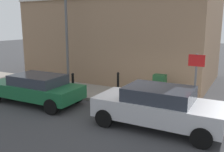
# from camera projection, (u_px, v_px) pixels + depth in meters

# --- Properties ---
(ground) EXTENTS (80.00, 80.00, 0.00)m
(ground) POSITION_uv_depth(u_px,v_px,m) (132.00, 117.00, 9.84)
(ground) COLOR #38383A
(sidewalk) EXTENTS (2.34, 30.00, 0.15)m
(sidewalk) POSITION_uv_depth(u_px,v_px,m) (50.00, 86.00, 14.39)
(sidewalk) COLOR gray
(sidewalk) RESTS_ON ground
(corner_building) EXTENTS (6.66, 11.22, 7.70)m
(corner_building) POSITION_uv_depth(u_px,v_px,m) (123.00, 18.00, 16.30)
(corner_building) COLOR #937256
(corner_building) RESTS_ON ground
(car_silver) EXTENTS (1.97, 4.36, 1.44)m
(car_silver) POSITION_uv_depth(u_px,v_px,m) (158.00, 106.00, 8.72)
(car_silver) COLOR #B7B7BC
(car_silver) RESTS_ON ground
(car_green) EXTENTS (1.98, 4.48, 1.32)m
(car_green) POSITION_uv_depth(u_px,v_px,m) (36.00, 88.00, 11.40)
(car_green) COLOR #195933
(car_green) RESTS_ON ground
(utility_cabinet) EXTENTS (0.46, 0.61, 1.15)m
(utility_cabinet) POSITION_uv_depth(u_px,v_px,m) (159.00, 88.00, 11.46)
(utility_cabinet) COLOR #1E4C28
(utility_cabinet) RESTS_ON sidewalk
(bollard_near_cabinet) EXTENTS (0.14, 0.14, 1.04)m
(bollard_near_cabinet) POSITION_uv_depth(u_px,v_px,m) (118.00, 82.00, 12.56)
(bollard_near_cabinet) COLOR black
(bollard_near_cabinet) RESTS_ON sidewalk
(bollard_far_kerb) EXTENTS (0.14, 0.14, 1.04)m
(bollard_far_kerb) POSITION_uv_depth(u_px,v_px,m) (73.00, 83.00, 12.37)
(bollard_far_kerb) COLOR black
(bollard_far_kerb) RESTS_ON sidewalk
(street_sign) EXTENTS (0.08, 0.60, 2.30)m
(street_sign) POSITION_uv_depth(u_px,v_px,m) (196.00, 75.00, 9.53)
(street_sign) COLOR #59595B
(street_sign) RESTS_ON sidewalk
(lamppost) EXTENTS (0.20, 0.44, 5.72)m
(lamppost) POSITION_uv_depth(u_px,v_px,m) (67.00, 28.00, 13.41)
(lamppost) COLOR #59595B
(lamppost) RESTS_ON sidewalk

